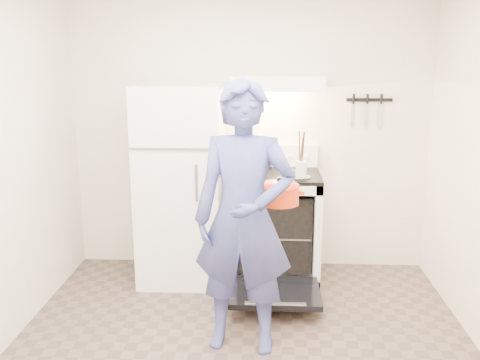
# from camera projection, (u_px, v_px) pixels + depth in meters

# --- Properties ---
(back_wall) EXTENTS (3.20, 0.02, 2.50)m
(back_wall) POSITION_uv_depth(u_px,v_px,m) (250.00, 133.00, 4.82)
(back_wall) COLOR #F1E5CD
(back_wall) RESTS_ON ground
(refrigerator) EXTENTS (0.70, 0.70, 1.70)m
(refrigerator) POSITION_uv_depth(u_px,v_px,m) (181.00, 184.00, 4.60)
(refrigerator) COLOR white
(refrigerator) RESTS_ON floor
(stove_body) EXTENTS (0.76, 0.65, 0.92)m
(stove_body) POSITION_uv_depth(u_px,v_px,m) (275.00, 228.00, 4.68)
(stove_body) COLOR white
(stove_body) RESTS_ON floor
(cooktop) EXTENTS (0.76, 0.65, 0.03)m
(cooktop) POSITION_uv_depth(u_px,v_px,m) (275.00, 175.00, 4.57)
(cooktop) COLOR black
(cooktop) RESTS_ON stove_body
(backsplash) EXTENTS (0.76, 0.07, 0.20)m
(backsplash) POSITION_uv_depth(u_px,v_px,m) (275.00, 155.00, 4.82)
(backsplash) COLOR white
(backsplash) RESTS_ON cooktop
(oven_door) EXTENTS (0.70, 0.54, 0.04)m
(oven_door) POSITION_uv_depth(u_px,v_px,m) (275.00, 293.00, 4.18)
(oven_door) COLOR black
(oven_door) RESTS_ON floor
(oven_rack) EXTENTS (0.60, 0.52, 0.01)m
(oven_rack) POSITION_uv_depth(u_px,v_px,m) (275.00, 230.00, 4.68)
(oven_rack) COLOR gray
(oven_rack) RESTS_ON stove_body
(range_hood) EXTENTS (0.76, 0.50, 0.12)m
(range_hood) POSITION_uv_depth(u_px,v_px,m) (277.00, 83.00, 4.46)
(range_hood) COLOR white
(range_hood) RESTS_ON back_wall
(knife_strip) EXTENTS (0.40, 0.02, 0.03)m
(knife_strip) POSITION_uv_depth(u_px,v_px,m) (369.00, 100.00, 4.69)
(knife_strip) COLOR black
(knife_strip) RESTS_ON back_wall
(pizza_stone) EXTENTS (0.35, 0.35, 0.02)m
(pizza_stone) POSITION_uv_depth(u_px,v_px,m) (275.00, 229.00, 4.65)
(pizza_stone) COLOR #8D6B50
(pizza_stone) RESTS_ON oven_rack
(tea_kettle) EXTENTS (0.24, 0.19, 0.29)m
(tea_kettle) POSITION_uv_depth(u_px,v_px,m) (263.00, 152.00, 4.75)
(tea_kettle) COLOR silver
(tea_kettle) RESTS_ON cooktop
(utensil_jar) EXTENTS (0.11, 0.11, 0.13)m
(utensil_jar) POSITION_uv_depth(u_px,v_px,m) (301.00, 169.00, 4.28)
(utensil_jar) COLOR silver
(utensil_jar) RESTS_ON cooktop
(person) EXTENTS (0.70, 0.50, 1.81)m
(person) POSITION_uv_depth(u_px,v_px,m) (244.00, 219.00, 3.47)
(person) COLOR navy
(person) RESTS_ON floor
(dutch_oven) EXTENTS (0.34, 0.27, 0.23)m
(dutch_oven) POSITION_uv_depth(u_px,v_px,m) (279.00, 195.00, 3.67)
(dutch_oven) COLOR red
(dutch_oven) RESTS_ON person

